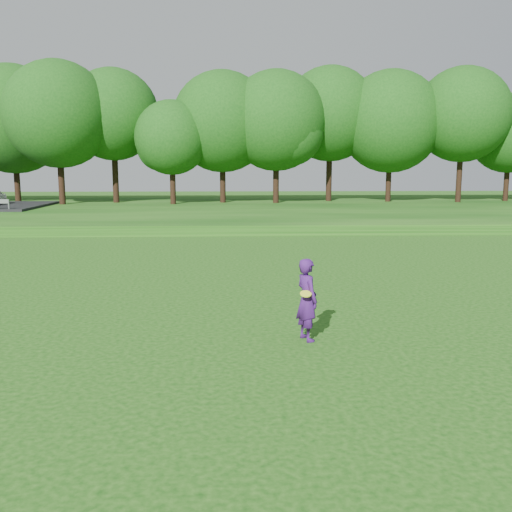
{
  "coord_description": "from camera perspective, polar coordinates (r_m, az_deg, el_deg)",
  "views": [
    {
      "loc": [
        2.93,
        -12.23,
        4.0
      ],
      "look_at": [
        3.58,
        4.29,
        1.3
      ],
      "focal_mm": 40.0,
      "sensor_mm": 36.0,
      "label": 1
    }
  ],
  "objects": [
    {
      "name": "walking_path",
      "position": [
        32.61,
        -7.39,
        2.19
      ],
      "size": [
        130.0,
        1.6,
        0.04
      ],
      "primitive_type": "cube",
      "color": "gray",
      "rests_on": "ground"
    },
    {
      "name": "woman",
      "position": [
        13.0,
        5.12,
        -4.36
      ],
      "size": [
        0.68,
        0.81,
        1.89
      ],
      "color": "#421665",
      "rests_on": "ground"
    },
    {
      "name": "treeline",
      "position": [
        50.49,
        -5.74,
        13.89
      ],
      "size": [
        104.0,
        7.0,
        15.0
      ],
      "primitive_type": null,
      "color": "#124710",
      "rests_on": "berm"
    },
    {
      "name": "ground",
      "position": [
        13.2,
        -15.13,
        -8.7
      ],
      "size": [
        140.0,
        140.0,
        0.0
      ],
      "primitive_type": "plane",
      "color": "#10410C",
      "rests_on": "ground"
    },
    {
      "name": "berm",
      "position": [
        46.47,
        -5.88,
        4.66
      ],
      "size": [
        130.0,
        30.0,
        0.6
      ],
      "primitive_type": "cube",
      "color": "#10410C",
      "rests_on": "ground"
    }
  ]
}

